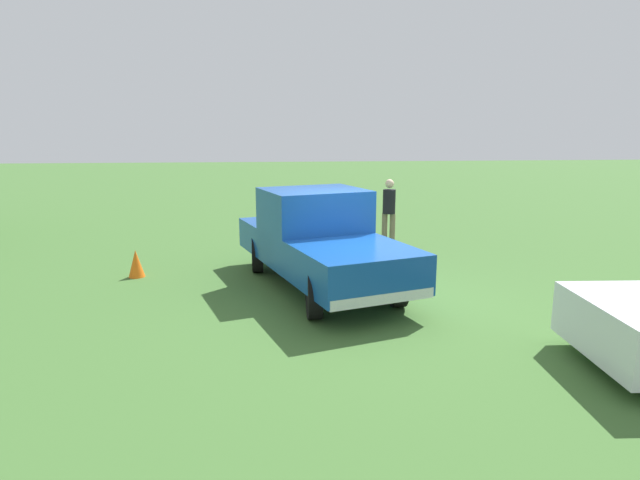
# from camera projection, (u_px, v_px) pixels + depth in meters

# --- Properties ---
(ground_plane) EXTENTS (80.00, 80.00, 0.00)m
(ground_plane) POSITION_uv_depth(u_px,v_px,m) (368.00, 301.00, 9.22)
(ground_plane) COLOR #3D662D
(pickup_truck) EXTENTS (5.06, 3.14, 1.81)m
(pickup_truck) POSITION_uv_depth(u_px,v_px,m) (317.00, 237.00, 9.96)
(pickup_truck) COLOR black
(pickup_truck) RESTS_ON ground_plane
(person_bystander) EXTENTS (0.41, 0.41, 1.67)m
(person_bystander) POSITION_uv_depth(u_px,v_px,m) (389.00, 208.00, 13.52)
(person_bystander) COLOR #7A6B51
(person_bystander) RESTS_ON ground_plane
(traffic_cone) EXTENTS (0.32, 0.32, 0.55)m
(traffic_cone) POSITION_uv_depth(u_px,v_px,m) (136.00, 263.00, 10.67)
(traffic_cone) COLOR orange
(traffic_cone) RESTS_ON ground_plane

